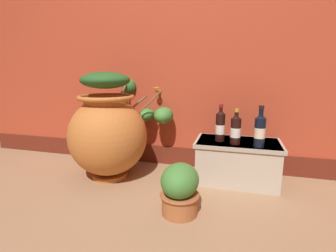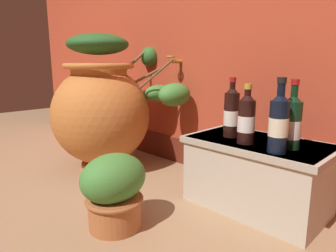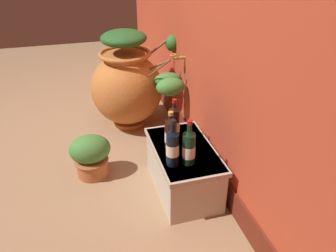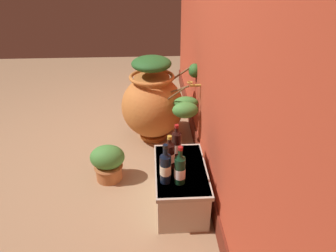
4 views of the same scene
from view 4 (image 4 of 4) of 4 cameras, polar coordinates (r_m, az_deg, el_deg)
ground_plane at (r=3.03m, az=-15.24°, el=-7.42°), size 7.00×7.00×0.00m
back_wall at (r=2.48m, az=9.98°, el=18.00°), size 4.40×0.33×2.60m
terracotta_urn at (r=3.20m, az=-2.66°, el=4.38°), size 0.80×0.81×0.89m
stone_ledge at (r=2.45m, az=2.30°, el=-10.73°), size 0.67×0.39×0.34m
wine_bottle_left at (r=2.40m, az=1.55°, el=-3.31°), size 0.08×0.08×0.30m
wine_bottle_middle at (r=2.30m, az=0.27°, el=-5.16°), size 0.08×0.08×0.27m
wine_bottle_right at (r=2.15m, az=2.20°, el=-7.82°), size 0.08×0.08×0.30m
wine_bottle_back at (r=2.15m, az=-0.48°, el=-7.47°), size 0.08×0.08×0.31m
potted_shrub at (r=2.75m, az=-11.01°, el=-6.59°), size 0.25×0.30×0.33m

